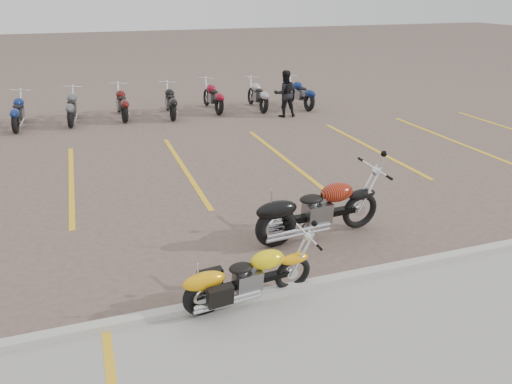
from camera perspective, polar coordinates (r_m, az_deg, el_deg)
ground at (r=9.14m, az=-3.10°, el=-5.25°), size 100.00×100.00×0.00m
curb at (r=7.47m, az=1.32°, el=-11.53°), size 60.00×0.18×0.12m
parking_stripes at (r=12.73m, az=-8.21°, el=2.67°), size 38.00×5.50×0.01m
yellow_cruiser at (r=7.17m, az=-1.22°, el=-9.80°), size 1.99×0.38×0.82m
flame_cruiser at (r=8.98m, az=6.82°, el=-2.31°), size 2.49×0.41×1.02m
person_b at (r=17.82m, az=3.31°, el=11.16°), size 0.84×0.68×1.62m
bg_bike_row at (r=18.07m, az=-17.82°, el=9.46°), size 15.59×2.03×1.10m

